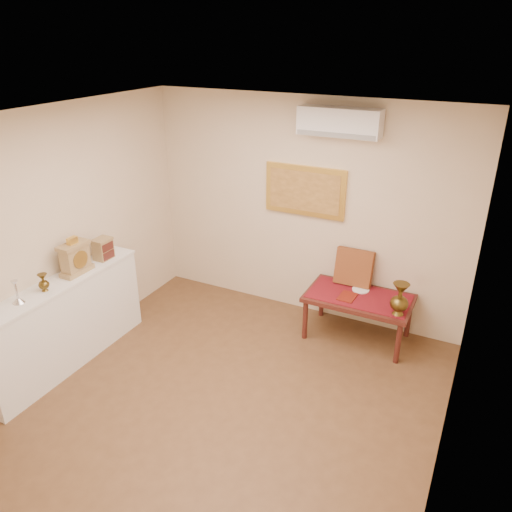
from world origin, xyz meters
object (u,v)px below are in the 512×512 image
Objects in this scene: mantel_clock at (75,258)px; low_table at (359,301)px; brass_urn_tall at (400,296)px; wooden_chest at (103,249)px; display_ledge at (65,323)px.

mantel_clock is 0.34× the size of low_table.
low_table is (-0.48, 0.20, -0.30)m from brass_urn_tall.
wooden_chest is at bearing -162.25° from brass_urn_tall.
wooden_chest is at bearing 87.91° from display_ledge.
low_table is (2.65, 1.21, -0.62)m from wooden_chest.
brass_urn_tall is at bearing 17.75° from wooden_chest.
display_ledge is at bearing -92.09° from wooden_chest.
mantel_clock is 0.41m from wooden_chest.
mantel_clock is at bearing -90.30° from wooden_chest.
display_ledge reaches higher than low_table.
brass_urn_tall is 3.59m from display_ledge.
low_table is at bearing 31.32° from mantel_clock.
brass_urn_tall is 0.60m from low_table.
brass_urn_tall is 1.08× the size of mantel_clock.
display_ledge is 0.72m from mantel_clock.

